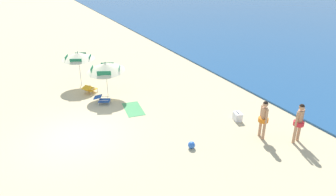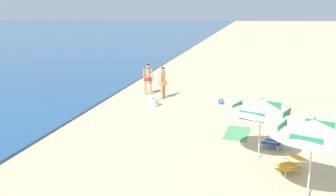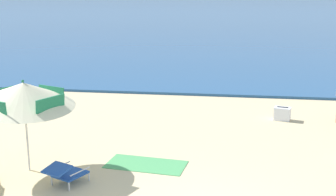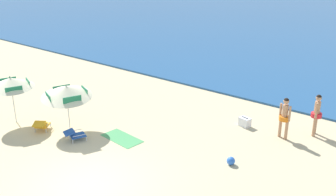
% 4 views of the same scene
% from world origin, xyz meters
% --- Properties ---
extents(ground_plane, '(800.00, 800.00, 0.00)m').
position_xyz_m(ground_plane, '(0.00, 0.00, 0.00)').
color(ground_plane, '#CCB78C').
extents(beach_umbrella_striped_main, '(3.10, 3.10, 2.11)m').
position_xyz_m(beach_umbrella_striped_main, '(-4.04, 2.54, 1.73)').
color(beach_umbrella_striped_main, silver).
rests_on(beach_umbrella_striped_main, ground).
extents(beach_umbrella_striped_second, '(2.80, 2.80, 2.18)m').
position_xyz_m(beach_umbrella_striped_second, '(-6.52, 1.48, 1.89)').
color(beach_umbrella_striped_second, silver).
rests_on(beach_umbrella_striped_second, ground).
extents(lounge_chair_under_umbrella, '(0.91, 0.99, 0.49)m').
position_xyz_m(lounge_chair_under_umbrella, '(-4.81, 1.63, 0.28)').
color(lounge_chair_under_umbrella, gold).
rests_on(lounge_chair_under_umbrella, ground).
extents(lounge_chair_beside_umbrella, '(0.83, 0.99, 0.49)m').
position_xyz_m(lounge_chair_beside_umbrella, '(-2.94, 1.91, 0.28)').
color(lounge_chair_beside_umbrella, '#1E4799').
rests_on(lounge_chair_beside_umbrella, ground).
extents(person_standing_near_shore, '(0.44, 0.53, 1.81)m').
position_xyz_m(person_standing_near_shore, '(4.64, 8.48, 1.05)').
color(person_standing_near_shore, tan).
rests_on(person_standing_near_shore, ground).
extents(person_standing_beside, '(0.52, 0.44, 1.78)m').
position_xyz_m(person_standing_beside, '(3.71, 7.37, 1.03)').
color(person_standing_beside, tan).
rests_on(person_standing_beside, ground).
extents(cooler_box, '(0.56, 0.45, 0.43)m').
position_xyz_m(cooler_box, '(1.92, 7.45, 0.20)').
color(cooler_box, white).
rests_on(cooler_box, ground).
extents(beach_ball, '(0.31, 0.31, 0.31)m').
position_xyz_m(beach_ball, '(3.09, 4.14, 0.15)').
color(beach_ball, blue).
rests_on(beach_ball, ground).
extents(beach_towel, '(1.89, 1.10, 0.01)m').
position_xyz_m(beach_towel, '(-1.55, 3.22, 0.01)').
color(beach_towel, '#4C9E5B').
rests_on(beach_towel, ground).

